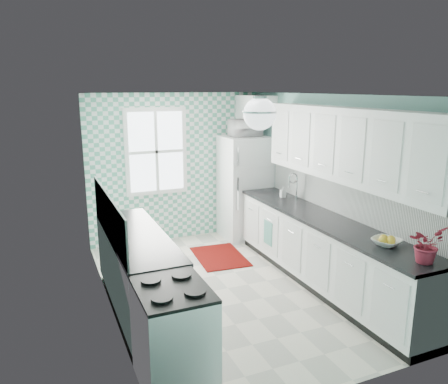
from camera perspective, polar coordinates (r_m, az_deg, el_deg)
name	(u,v)px	position (r m, az deg, el deg)	size (l,w,h in m)	color
floor	(228,289)	(5.91, 0.52, -12.54)	(3.00, 4.40, 0.02)	beige
ceiling	(228,94)	(5.31, 0.58, 12.69)	(3.00, 4.40, 0.02)	white
wall_back	(176,167)	(7.50, -6.28, 3.20)	(3.00, 0.02, 2.50)	#70ABA0
wall_front	(339,259)	(3.66, 14.80, -8.43)	(3.00, 0.02, 2.50)	#70ABA0
wall_left	(105,210)	(5.08, -15.26, -2.24)	(0.02, 4.40, 2.50)	#70ABA0
wall_right	(328,186)	(6.22, 13.39, 0.75)	(0.02, 4.40, 2.50)	#70ABA0
accent_wall	(176,168)	(7.48, -6.23, 3.17)	(3.00, 0.01, 2.50)	#50A689
window	(156,152)	(7.31, -8.85, 5.23)	(1.04, 0.05, 1.44)	white
backsplash_right	(345,197)	(5.91, 15.48, -0.59)	(0.02, 3.60, 0.51)	white
backsplash_left	(109,216)	(5.02, -14.85, -3.04)	(0.02, 2.15, 0.51)	white
upper_cabinets_right	(349,145)	(5.54, 15.98, 5.88)	(0.33, 3.20, 0.90)	white
upper_cabinet_fridge	(255,108)	(7.53, 4.08, 10.95)	(0.40, 0.74, 0.40)	white
ceiling_light	(260,114)	(4.59, 4.67, 10.18)	(0.34, 0.34, 0.35)	silver
base_cabinets_right	(323,253)	(5.97, 12.83, -7.81)	(0.60, 3.60, 0.90)	white
countertop_right	(324,219)	(5.81, 12.96, -3.51)	(0.63, 3.60, 0.04)	black
base_cabinets_left	(137,274)	(5.32, -11.24, -10.43)	(0.60, 2.15, 0.90)	white
countertop_left	(137,236)	(5.15, -11.32, -5.63)	(0.63, 2.15, 0.04)	black
fridge	(245,187)	(7.61, 2.71, 0.62)	(0.77, 0.77, 1.77)	silver
stove	(174,335)	(4.04, -6.58, -18.05)	(0.61, 0.76, 0.92)	white
sink	(286,201)	(6.60, 8.11, -1.15)	(0.51, 0.43, 0.53)	silver
rug	(220,256)	(6.90, -0.56, -8.42)	(0.71, 1.02, 0.02)	maroon
dish_towel	(268,233)	(6.54, 5.79, -5.34)	(0.02, 0.24, 0.36)	#63B8AF
fruit_bowl	(387,242)	(5.01, 20.48, -6.13)	(0.29, 0.29, 0.07)	white
potted_plant	(426,244)	(4.64, 24.92, -6.20)	(0.33, 0.29, 0.37)	#AA2519
soap_bottle	(283,192)	(6.74, 7.70, 0.00)	(0.07, 0.08, 0.17)	#A4B6BD
microwave	(245,128)	(7.44, 2.80, 8.37)	(0.51, 0.35, 0.28)	white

